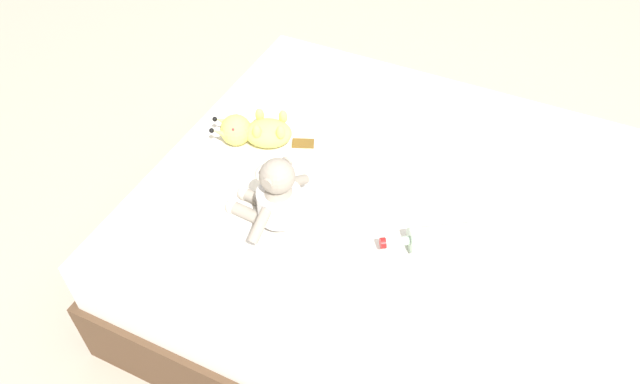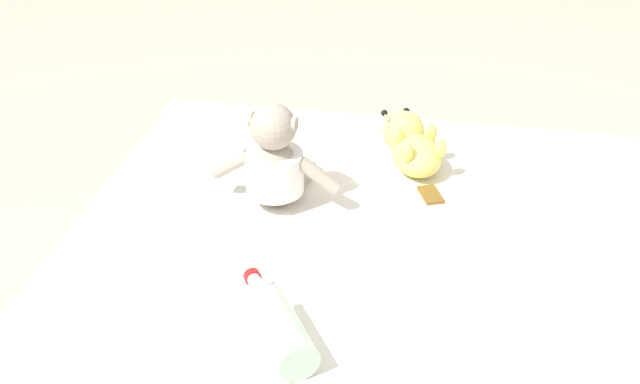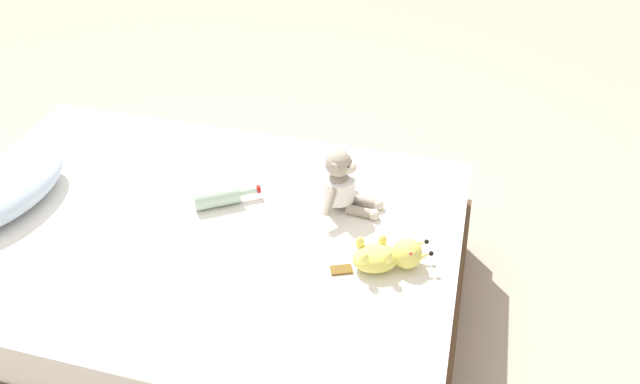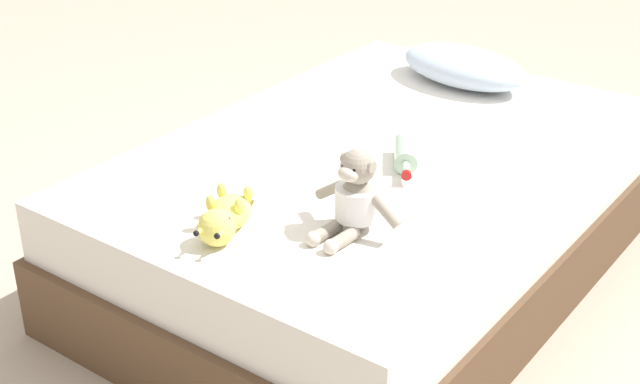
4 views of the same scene
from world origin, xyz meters
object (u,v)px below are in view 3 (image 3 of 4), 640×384
Objects in this scene: plush_monkey at (341,185)px; glass_bottle at (219,197)px; bed at (198,270)px; pillow at (3,191)px; plush_yellow_creature at (389,256)px.

plush_monkey reaches higher than glass_bottle.
glass_bottle is (0.13, -0.06, 0.26)m from bed.
bed is at bearing 156.16° from glass_bottle.
pillow is 1.40m from plush_yellow_creature.
plush_monkey is 0.45m from glass_bottle.
bed is 0.63m from plush_monkey.
plush_yellow_creature is at bearing -88.24° from pillow.
glass_bottle is at bearing -74.76° from pillow.
bed is at bearing -83.96° from pillow.
pillow is 2.37× the size of glass_bottle.
pillow is 1.73× the size of plush_yellow_creature.
bed is 6.70× the size of plush_monkey.
pillow is 1.22m from plush_monkey.
plush_yellow_creature reaches higher than bed.
plush_monkey reaches higher than plush_yellow_creature.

